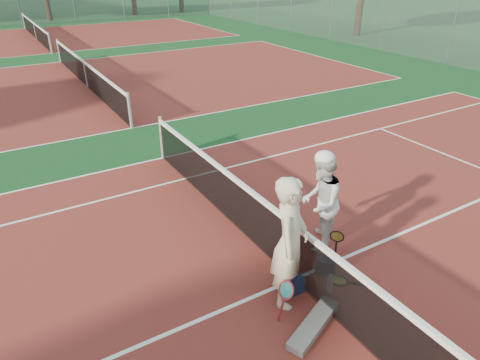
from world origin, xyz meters
The scene contains 17 objects.
ground centered at (0.00, 0.00, 0.00)m, with size 130.00×130.00×0.00m, color #103C19.
court_main centered at (0.00, 0.00, 0.00)m, with size 23.77×10.97×0.01m, color maroon.
court_far_a centered at (0.00, 13.50, 0.00)m, with size 23.77×10.97×0.01m, color maroon.
court_far_b centered at (0.00, 27.00, 0.00)m, with size 23.77×10.97×0.01m, color maroon.
net_main centered at (0.00, 0.00, 0.51)m, with size 0.10×10.98×1.02m, color black, non-canonical shape.
net_far_a centered at (0.00, 13.50, 0.51)m, with size 0.10×10.98×1.02m, color black, non-canonical shape.
net_far_b centered at (0.00, 27.00, 0.51)m, with size 0.10×10.98×1.02m, color black, non-canonical shape.
fence_back centered at (0.00, 34.00, 1.50)m, with size 32.00×0.06×3.00m, color slate, non-canonical shape.
player_a centered at (-0.35, -0.27, 1.02)m, with size 0.74×0.49×2.04m, color beige.
player_b centered at (0.92, 0.55, 0.87)m, with size 0.85×0.66×1.75m, color silver.
racket_red centered at (-0.56, -0.52, 0.29)m, with size 0.24×0.27×0.57m, color maroon, non-canonical shape.
racket_black_held centered at (0.92, 0.08, 0.29)m, with size 0.22×0.27×0.58m, color black, non-canonical shape.
racket_spare centered at (0.59, -0.40, 0.01)m, with size 0.60×0.27×0.03m, color black, non-canonical shape.
sports_bag_navy centered at (-0.20, -0.21, 0.13)m, with size 0.33×0.22×0.26m, color black.
sports_bag_purple centered at (0.56, -0.10, 0.13)m, with size 0.31×0.22×0.25m, color black.
net_cover_canvas centered at (-0.38, -0.94, 0.06)m, with size 1.09×0.25×0.11m, color slate.
water_bottle centered at (0.30, -0.50, 0.15)m, with size 0.09×0.09×0.30m, color #ADC6DB.
Camera 1 is at (-3.47, -4.11, 4.53)m, focal length 32.00 mm.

